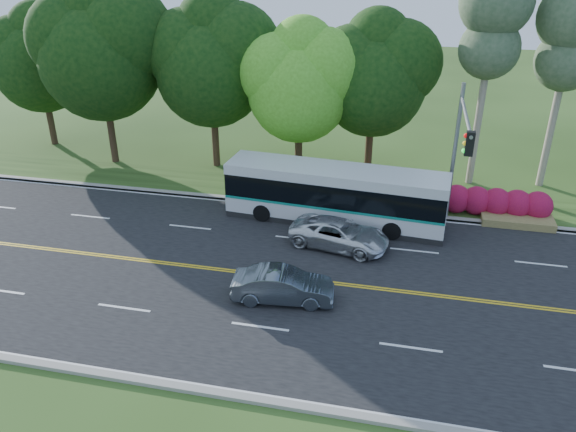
% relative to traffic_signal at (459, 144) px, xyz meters
% --- Properties ---
extents(ground, '(120.00, 120.00, 0.00)m').
position_rel_traffic_signal_xyz_m(ground, '(-6.49, -5.40, -4.67)').
color(ground, '#294416').
rests_on(ground, ground).
extents(road, '(60.00, 14.00, 0.02)m').
position_rel_traffic_signal_xyz_m(road, '(-6.49, -5.40, -4.66)').
color(road, black).
rests_on(road, ground).
extents(curb_north, '(60.00, 0.30, 0.15)m').
position_rel_traffic_signal_xyz_m(curb_north, '(-6.49, 1.75, -4.60)').
color(curb_north, gray).
rests_on(curb_north, ground).
extents(curb_south, '(60.00, 0.30, 0.15)m').
position_rel_traffic_signal_xyz_m(curb_south, '(-6.49, -12.55, -4.60)').
color(curb_south, gray).
rests_on(curb_south, ground).
extents(grass_verge, '(60.00, 4.00, 0.10)m').
position_rel_traffic_signal_xyz_m(grass_verge, '(-6.49, 3.60, -4.62)').
color(grass_verge, '#294416').
rests_on(grass_verge, ground).
extents(lane_markings, '(57.60, 13.82, 0.00)m').
position_rel_traffic_signal_xyz_m(lane_markings, '(-6.59, -5.40, -4.65)').
color(lane_markings, gold).
rests_on(lane_markings, road).
extents(tree_row, '(44.70, 9.10, 13.84)m').
position_rel_traffic_signal_xyz_m(tree_row, '(-11.65, 6.73, 2.06)').
color(tree_row, '#2E2114').
rests_on(tree_row, ground).
extents(bougainvillea_hedge, '(9.50, 2.25, 1.50)m').
position_rel_traffic_signal_xyz_m(bougainvillea_hedge, '(0.69, 2.75, -3.95)').
color(bougainvillea_hedge, maroon).
rests_on(bougainvillea_hedge, ground).
extents(traffic_signal, '(0.42, 6.10, 7.00)m').
position_rel_traffic_signal_xyz_m(traffic_signal, '(0.00, 0.00, 0.00)').
color(traffic_signal, gray).
rests_on(traffic_signal, ground).
extents(transit_bus, '(11.08, 3.28, 2.86)m').
position_rel_traffic_signal_xyz_m(transit_bus, '(-5.59, 0.34, -3.24)').
color(transit_bus, silver).
rests_on(transit_bus, road).
extents(sedan, '(4.15, 1.84, 1.32)m').
position_rel_traffic_signal_xyz_m(sedan, '(-6.55, -7.03, -3.99)').
color(sedan, '#525B64').
rests_on(sedan, road).
extents(suv, '(4.93, 2.99, 1.28)m').
position_rel_traffic_signal_xyz_m(suv, '(-4.96, -2.21, -4.01)').
color(suv, silver).
rests_on(suv, road).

